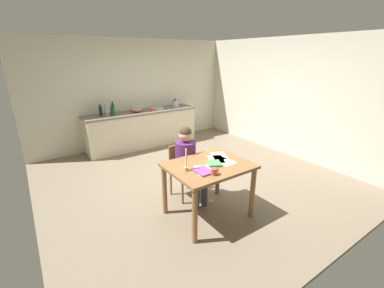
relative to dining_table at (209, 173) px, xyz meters
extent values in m
cube|color=#7A6B56|center=(0.47, 1.07, -0.69)|extent=(5.20, 5.20, 0.04)
cube|color=beige|center=(0.47, 3.67, 0.63)|extent=(5.20, 0.12, 2.60)
cube|color=beige|center=(3.07, 1.07, 0.63)|extent=(0.12, 5.20, 2.60)
cube|color=beige|center=(0.47, 3.31, -0.24)|extent=(2.77, 0.60, 0.86)
cube|color=#72665B|center=(0.47, 3.31, 0.21)|extent=(2.81, 0.64, 0.04)
cube|color=olive|center=(0.00, 0.00, 0.11)|extent=(1.11, 0.88, 0.04)
cylinder|color=olive|center=(-0.50, -0.38, -0.29)|extent=(0.07, 0.07, 0.76)
cylinder|color=olive|center=(0.50, -0.38, -0.29)|extent=(0.07, 0.07, 0.76)
cylinder|color=olive|center=(-0.50, 0.38, -0.29)|extent=(0.07, 0.07, 0.76)
cylinder|color=olive|center=(0.50, 0.38, -0.29)|extent=(0.07, 0.07, 0.76)
cube|color=olive|center=(0.01, 0.62, -0.22)|extent=(0.42, 0.42, 0.04)
cube|color=olive|center=(0.00, 0.80, -0.01)|extent=(0.36, 0.04, 0.40)
cylinder|color=olive|center=(-0.15, 0.44, -0.45)|extent=(0.04, 0.04, 0.43)
cylinder|color=olive|center=(0.19, 0.46, -0.45)|extent=(0.04, 0.04, 0.43)
cylinder|color=olive|center=(-0.17, 0.78, -0.45)|extent=(0.04, 0.04, 0.43)
cylinder|color=olive|center=(0.17, 0.80, -0.45)|extent=(0.04, 0.04, 0.43)
cylinder|color=#592666|center=(0.01, 0.60, 0.03)|extent=(0.33, 0.33, 0.50)
sphere|color=#D8AD8C|center=(0.01, 0.60, 0.39)|extent=(0.20, 0.20, 0.20)
sphere|color=#473323|center=(0.01, 0.60, 0.43)|extent=(0.19, 0.19, 0.19)
cylinder|color=#383847|center=(-0.06, 0.41, -0.22)|extent=(0.14, 0.38, 0.13)
cylinder|color=#383847|center=(-0.06, 0.22, -0.44)|extent=(0.10, 0.10, 0.45)
cylinder|color=#383847|center=(0.10, 0.41, -0.22)|extent=(0.14, 0.38, 0.13)
cylinder|color=#383847|center=(0.10, 0.22, -0.44)|extent=(0.10, 0.10, 0.45)
cylinder|color=#D84C3F|center=(-0.14, -0.29, 0.17)|extent=(0.08, 0.08, 0.09)
torus|color=#D84C3F|center=(-0.10, -0.29, 0.18)|extent=(0.06, 0.01, 0.06)
cylinder|color=gold|center=(-0.36, 0.01, 0.15)|extent=(0.06, 0.06, 0.05)
cylinder|color=white|center=(-0.36, 0.01, 0.31)|extent=(0.02, 0.02, 0.25)
cube|color=purple|center=(-0.20, -0.14, 0.14)|extent=(0.20, 0.26, 0.02)
cube|color=#52B859|center=(0.06, -0.05, 0.15)|extent=(0.24, 0.25, 0.03)
cube|color=white|center=(-0.16, -0.10, 0.13)|extent=(0.31, 0.36, 0.00)
cube|color=white|center=(0.20, 0.09, 0.13)|extent=(0.33, 0.36, 0.00)
cube|color=white|center=(0.32, 0.16, 0.13)|extent=(0.31, 0.36, 0.00)
cube|color=white|center=(0.25, -0.04, 0.13)|extent=(0.24, 0.32, 0.00)
cylinder|color=#B2B7BC|center=(0.89, 3.31, 0.25)|extent=(0.36, 0.36, 0.04)
cylinder|color=silver|center=(0.89, 3.47, 0.35)|extent=(0.02, 0.02, 0.24)
cylinder|color=black|center=(-0.50, 3.38, 0.34)|extent=(0.07, 0.07, 0.21)
cylinder|color=black|center=(-0.50, 3.38, 0.47)|extent=(0.03, 0.03, 0.05)
cylinder|color=#8C999E|center=(-0.40, 3.26, 0.34)|extent=(0.07, 0.07, 0.22)
cylinder|color=#8C999E|center=(-0.40, 3.26, 0.48)|extent=(0.03, 0.03, 0.05)
cylinder|color=#194C23|center=(-0.26, 3.28, 0.33)|extent=(0.07, 0.07, 0.20)
cylinder|color=#194C23|center=(-0.26, 3.28, 0.46)|extent=(0.03, 0.03, 0.05)
cylinder|color=black|center=(-0.22, 3.34, 0.36)|extent=(0.07, 0.07, 0.25)
cylinder|color=black|center=(-0.22, 3.34, 0.51)|extent=(0.03, 0.03, 0.06)
ellipsoid|color=tan|center=(0.33, 3.30, 0.29)|extent=(0.27, 0.27, 0.12)
cylinder|color=#B7BABF|center=(1.44, 3.31, 0.32)|extent=(0.18, 0.18, 0.18)
cone|color=#262628|center=(1.44, 3.31, 0.43)|extent=(0.11, 0.11, 0.04)
cylinder|color=silver|center=(0.53, 3.46, 0.23)|extent=(0.06, 0.06, 0.00)
cylinder|color=silver|center=(0.53, 3.46, 0.27)|extent=(0.01, 0.01, 0.07)
cone|color=silver|center=(0.53, 3.46, 0.35)|extent=(0.07, 0.07, 0.08)
cylinder|color=silver|center=(0.42, 3.46, 0.23)|extent=(0.06, 0.06, 0.00)
cylinder|color=silver|center=(0.42, 3.46, 0.27)|extent=(0.01, 0.01, 0.07)
cone|color=silver|center=(0.42, 3.46, 0.35)|extent=(0.07, 0.07, 0.08)
cylinder|color=silver|center=(0.31, 3.46, 0.23)|extent=(0.06, 0.06, 0.00)
cylinder|color=silver|center=(0.31, 3.46, 0.27)|extent=(0.01, 0.01, 0.07)
cone|color=silver|center=(0.31, 3.46, 0.35)|extent=(0.07, 0.07, 0.08)
cylinder|color=#D84C3F|center=(0.72, 3.16, 0.28)|extent=(0.09, 0.09, 0.09)
torus|color=#D84C3F|center=(0.76, 3.16, 0.28)|extent=(0.06, 0.01, 0.06)
camera|label=1|loc=(-1.98, -2.50, 1.55)|focal=23.72mm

